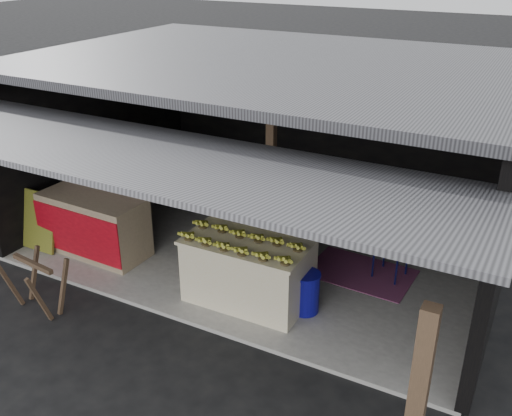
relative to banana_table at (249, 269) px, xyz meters
The scene contains 13 objects.
ground 1.11m from the banana_table, 121.19° to the right, with size 80.00×80.00×0.00m, color black.
concrete_slab 1.80m from the banana_table, 107.05° to the left, with size 7.00×5.00×0.06m, color gray.
shophouse 2.58m from the banana_table, 104.42° to the left, with size 7.40×7.29×3.02m.
banana_table is the anchor object (origin of this frame).
banana_pile 0.55m from the banana_table, 90.00° to the right, with size 1.54×0.93×0.18m, color gold, non-canonical shape.
white_crate 0.88m from the banana_table, 85.07° to the left, with size 0.85×0.59×0.94m.
neighbor_stall 2.77m from the banana_table, behind, with size 1.72×0.81×1.75m.
green_signboard 3.63m from the banana_table, behind, with size 0.64×0.04×0.96m, color black.
sawhorse 2.83m from the banana_table, 147.96° to the right, with size 0.77×0.73×0.75m.
water_barrel 0.83m from the banana_table, ahead, with size 0.37×0.37×0.54m, color #0D0B81.
plastic_chair 2.22m from the banana_table, 45.23° to the left, with size 0.51×0.51×0.94m.
magenta_rug 1.85m from the banana_table, 49.76° to the left, with size 1.50×1.00×0.01m, color #771A57.
picture_frames 4.34m from the banana_table, 99.46° to the left, with size 1.62×0.04×0.46m.
Camera 1 is at (3.71, -4.98, 4.52)m, focal length 40.00 mm.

